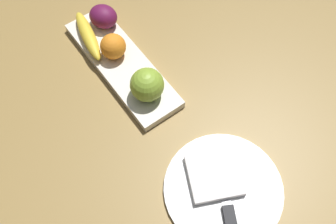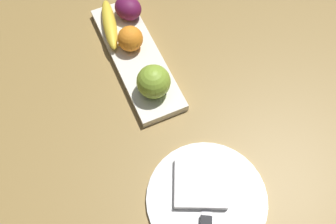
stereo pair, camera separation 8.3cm
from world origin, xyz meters
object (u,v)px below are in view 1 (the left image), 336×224
banana (88,35)px  folded_napkin (214,175)px  dinner_plate (223,189)px  apple (147,85)px  grape_bunch (103,16)px  fruit_tray (121,64)px  orange_near_apple (113,46)px  knife (230,220)px

banana → folded_napkin: 0.48m
dinner_plate → apple: bearing=0.0°
dinner_plate → folded_napkin: (0.03, 0.00, 0.01)m
apple → dinner_plate: bearing=-180.0°
banana → grape_bunch: 0.07m
fruit_tray → folded_napkin: size_ratio=3.42×
folded_napkin → grape_bunch: bearing=-3.6°
apple → orange_near_apple: (0.15, 0.00, -0.01)m
fruit_tray → grape_bunch: 0.14m
banana → grape_bunch: size_ratio=2.24×
grape_bunch → folded_napkin: (-0.50, 0.03, -0.03)m
orange_near_apple → folded_napkin: size_ratio=0.58×
fruit_tray → knife: (-0.46, 0.03, 0.00)m
apple → folded_napkin: 0.25m
apple → knife: apple is taller
fruit_tray → knife: same height
fruit_tray → banana: size_ratio=2.24×
fruit_tray → apple: (-0.12, 0.00, 0.05)m
banana → orange_near_apple: 0.09m
fruit_tray → orange_near_apple: orange_near_apple is taller
folded_napkin → fruit_tray: bearing=0.0°
banana → dinner_plate: banana is taller
grape_bunch → dinner_plate: size_ratio=0.29×
apple → grape_bunch: bearing=-7.2°
dinner_plate → knife: size_ratio=1.53×
knife → grape_bunch: bearing=22.9°
grape_bunch → folded_napkin: 0.50m
apple → folded_napkin: size_ratio=0.73×
banana → orange_near_apple: size_ratio=2.63×
fruit_tray → knife: bearing=175.8°
knife → apple: bearing=23.6°
fruit_tray → grape_bunch: bearing=-13.7°
banana → knife: 0.57m
fruit_tray → dinner_plate: fruit_tray is taller
banana → apple: bearing=19.4°
apple → folded_napkin: (-0.25, -0.00, -0.04)m
orange_near_apple → folded_napkin: bearing=-179.8°
apple → grape_bunch: apple is taller
knife → orange_near_apple: bearing=25.4°
banana → dinner_plate: (-0.51, -0.03, -0.03)m
banana → knife: (-0.57, 0.00, -0.02)m
orange_near_apple → fruit_tray: bearing=-176.4°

